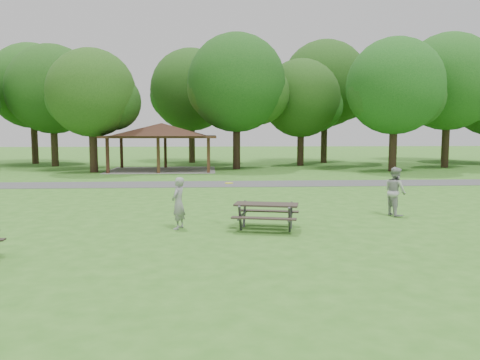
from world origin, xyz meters
name	(u,v)px	position (x,y,z in m)	size (l,w,h in m)	color
ground	(214,238)	(0.00, 0.00, 0.00)	(160.00, 160.00, 0.00)	#377521
asphalt_path	(213,184)	(0.00, 14.00, 0.01)	(120.00, 3.20, 0.02)	#48484B
pavilion	(162,132)	(-4.00, 24.00, 3.06)	(8.60, 7.01, 3.76)	#331A12
tree_row_c	(54,92)	(-13.90, 29.03, 6.54)	(8.19, 7.80, 10.67)	#302215
tree_row_d	(93,96)	(-8.92, 22.53, 5.77)	(6.93, 6.60, 9.27)	black
tree_row_e	(238,86)	(2.10, 25.03, 6.78)	(8.40, 8.00, 11.02)	black
tree_row_f	(302,101)	(8.09, 28.53, 5.84)	(7.35, 7.00, 9.55)	black
tree_row_g	(396,89)	(14.09, 22.03, 6.33)	(7.77, 7.40, 10.25)	black
tree_row_h	(449,85)	(20.10, 25.53, 7.03)	(8.61, 8.20, 11.37)	black
tree_deep_a	(33,89)	(-16.90, 32.53, 7.13)	(8.40, 8.00, 11.38)	#301E15
tree_deep_b	(192,92)	(-1.90, 33.03, 6.89)	(8.40, 8.00, 11.13)	#312115
tree_deep_c	(326,86)	(11.10, 32.03, 7.44)	(8.82, 8.40, 11.90)	black
tree_deep_d	(448,93)	(24.10, 33.53, 7.03)	(8.40, 8.00, 11.27)	black
picnic_table_middle	(266,210)	(1.67, 1.13, 0.64)	(2.33, 2.03, 0.87)	#2F2722
frisbee_in_flight	(229,183)	(0.50, 1.79, 1.44)	(0.36, 0.36, 0.02)	yellow
frisbee_thrower	(178,203)	(-1.14, 1.39, 0.84)	(0.61, 0.40, 1.68)	gray
frisbee_catcher	(395,191)	(6.75, 3.31, 0.91)	(0.89, 0.69, 1.82)	#ABABAD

